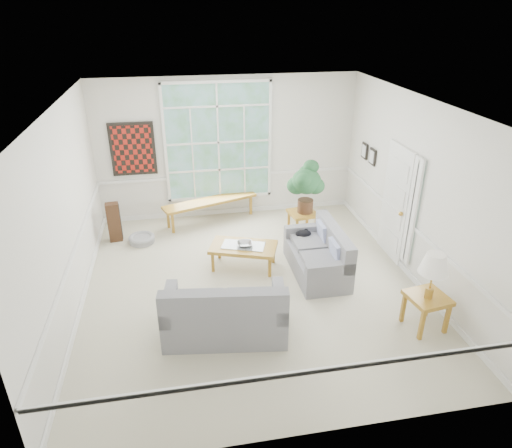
{
  "coord_description": "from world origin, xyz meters",
  "views": [
    {
      "loc": [
        -1.09,
        -6.35,
        4.32
      ],
      "look_at": [
        0.1,
        0.2,
        1.05
      ],
      "focal_mm": 32.0,
      "sensor_mm": 36.0,
      "label": 1
    }
  ],
  "objects_px": {
    "end_table": "(302,224)",
    "side_table": "(425,311)",
    "loveseat_right": "(317,251)",
    "coffee_table": "(244,256)",
    "loveseat_front": "(225,306)"
  },
  "relations": [
    {
      "from": "coffee_table",
      "to": "loveseat_front",
      "type": "bearing_deg",
      "value": -87.43
    },
    {
      "from": "end_table",
      "to": "side_table",
      "type": "relative_size",
      "value": 0.95
    },
    {
      "from": "loveseat_right",
      "to": "coffee_table",
      "type": "xyz_separation_m",
      "value": [
        -1.22,
        0.41,
        -0.2
      ]
    },
    {
      "from": "loveseat_right",
      "to": "side_table",
      "type": "xyz_separation_m",
      "value": [
        1.1,
        -1.73,
        -0.15
      ]
    },
    {
      "from": "side_table",
      "to": "loveseat_front",
      "type": "bearing_deg",
      "value": 172.16
    },
    {
      "from": "loveseat_front",
      "to": "side_table",
      "type": "xyz_separation_m",
      "value": [
        2.86,
        -0.39,
        -0.19
      ]
    },
    {
      "from": "loveseat_front",
      "to": "coffee_table",
      "type": "xyz_separation_m",
      "value": [
        0.54,
        1.74,
        -0.25
      ]
    },
    {
      "from": "loveseat_front",
      "to": "end_table",
      "type": "relative_size",
      "value": 3.3
    },
    {
      "from": "loveseat_right",
      "to": "coffee_table",
      "type": "relative_size",
      "value": 1.34
    },
    {
      "from": "loveseat_front",
      "to": "coffee_table",
      "type": "distance_m",
      "value": 1.84
    },
    {
      "from": "loveseat_right",
      "to": "loveseat_front",
      "type": "xyz_separation_m",
      "value": [
        -1.76,
        -1.33,
        0.04
      ]
    },
    {
      "from": "loveseat_front",
      "to": "side_table",
      "type": "bearing_deg",
      "value": -0.22
    },
    {
      "from": "coffee_table",
      "to": "end_table",
      "type": "distance_m",
      "value": 1.7
    },
    {
      "from": "loveseat_right",
      "to": "side_table",
      "type": "bearing_deg",
      "value": -57.56
    },
    {
      "from": "loveseat_right",
      "to": "end_table",
      "type": "bearing_deg",
      "value": 84.28
    }
  ]
}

